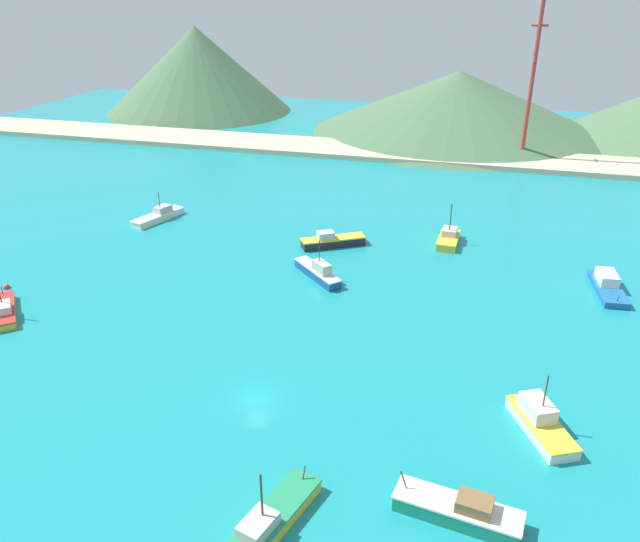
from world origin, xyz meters
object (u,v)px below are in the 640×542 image
fishing_boat_3 (4,310)px  buoy_0 (7,287)px  fishing_boat_7 (449,238)px  fishing_boat_8 (459,510)px  radio_tower (532,80)px  fishing_boat_1 (318,272)px  fishing_boat_0 (540,421)px  fishing_boat_6 (268,523)px  fishing_boat_2 (159,216)px  fishing_boat_5 (332,241)px  fishing_boat_4 (608,285)px

fishing_boat_3 → buoy_0: fishing_boat_3 is taller
fishing_boat_7 → buoy_0: size_ratio=8.61×
fishing_boat_8 → radio_tower: radio_tower is taller
fishing_boat_1 → radio_tower: size_ratio=0.24×
fishing_boat_0 → fishing_boat_8: 14.43m
fishing_boat_8 → fishing_boat_3: bearing=162.9°
fishing_boat_6 → buoy_0: size_ratio=12.79×
buoy_0 → fishing_boat_7: bearing=29.6°
fishing_boat_2 → radio_tower: radio_tower is taller
radio_tower → buoy_0: bearing=-128.3°
fishing_boat_7 → radio_tower: (12.12, 55.24, 17.63)m
fishing_boat_3 → fishing_boat_5: bearing=43.8°
radio_tower → fishing_boat_1: bearing=-111.5°
fishing_boat_5 → radio_tower: (29.91, 61.31, 17.61)m
fishing_boat_0 → fishing_boat_7: bearing=105.5°
fishing_boat_1 → fishing_boat_4: 39.69m
fishing_boat_5 → fishing_boat_8: fishing_boat_8 is taller
fishing_boat_5 → fishing_boat_6: (9.33, -55.76, -0.13)m
fishing_boat_6 → fishing_boat_8: fishing_boat_6 is taller
fishing_boat_4 → radio_tower: 69.45m
fishing_boat_8 → fishing_boat_1: bearing=120.0°
fishing_boat_2 → fishing_boat_7: 50.45m
fishing_boat_0 → fishing_boat_1: (-28.92, 25.92, -0.02)m
fishing_boat_1 → fishing_boat_2: bearing=155.5°
radio_tower → fishing_boat_8: bearing=-93.3°
fishing_boat_6 → buoy_0: fishing_boat_6 is taller
fishing_boat_3 → radio_tower: 115.42m
fishing_boat_5 → fishing_boat_3: bearing=-136.2°
fishing_boat_6 → fishing_boat_8: 14.95m
fishing_boat_2 → fishing_boat_8: bearing=-44.0°
fishing_boat_0 → buoy_0: fishing_boat_0 is taller
fishing_boat_0 → fishing_boat_2: bearing=146.6°
fishing_boat_8 → fishing_boat_0: bearing=62.9°
fishing_boat_0 → buoy_0: (-69.45, 11.35, -0.85)m
fishing_boat_1 → fishing_boat_2: (-33.61, 15.28, -0.22)m
fishing_boat_0 → fishing_boat_2: size_ratio=0.86×
fishing_boat_3 → radio_tower: radio_tower is taller
fishing_boat_8 → fishing_boat_2: bearing=136.0°
buoy_0 → radio_tower: bearing=51.7°
fishing_boat_6 → fishing_boat_7: fishing_boat_7 is taller
fishing_boat_6 → fishing_boat_0: bearing=41.0°
buoy_0 → radio_tower: (69.41, 87.81, 18.34)m
fishing_boat_0 → fishing_boat_8: bearing=-117.1°
fishing_boat_4 → buoy_0: 82.46m
fishing_boat_3 → fishing_boat_2: bearing=87.2°
fishing_boat_8 → buoy_0: (-62.89, 24.19, -0.75)m
fishing_boat_4 → fishing_boat_6: fishing_boat_6 is taller
fishing_boat_0 → fishing_boat_6: fishing_boat_0 is taller
fishing_boat_0 → buoy_0: 70.38m
radio_tower → fishing_boat_6: bearing=-100.0°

